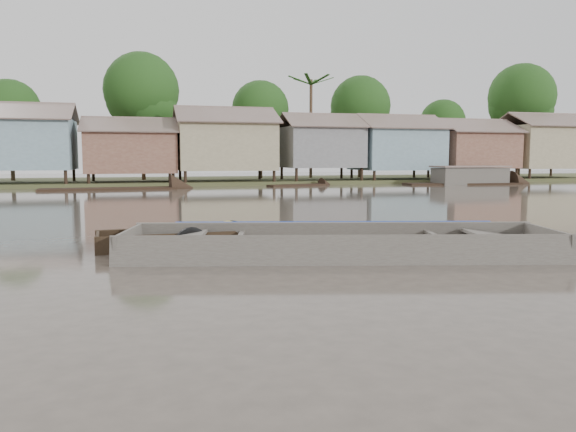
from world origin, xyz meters
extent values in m
plane|color=#484037|center=(0.00, 0.00, 0.00)|extent=(120.00, 120.00, 0.00)
cube|color=#384723|center=(0.00, 33.00, 0.00)|extent=(120.00, 12.00, 0.50)
cube|color=gray|center=(-10.50, 29.50, 2.70)|extent=(6.20, 5.20, 3.20)
cube|color=brown|center=(-10.50, 28.10, 4.75)|extent=(6.60, 3.02, 1.28)
cube|color=brown|center=(-10.50, 30.90, 4.75)|extent=(6.60, 3.02, 1.28)
cube|color=brown|center=(-3.80, 29.50, 2.20)|extent=(5.80, 4.60, 2.70)
cube|color=brown|center=(-3.80, 28.26, 4.00)|extent=(6.20, 2.67, 1.14)
cube|color=brown|center=(-3.80, 30.74, 4.00)|extent=(6.20, 2.67, 1.14)
cube|color=gray|center=(2.50, 29.50, 2.65)|extent=(6.50, 5.30, 3.30)
cube|color=brown|center=(2.50, 28.07, 4.75)|extent=(6.90, 3.08, 1.31)
cube|color=brown|center=(2.50, 30.93, 4.75)|extent=(6.90, 3.08, 1.31)
cube|color=slate|center=(9.50, 29.50, 2.60)|extent=(5.40, 4.70, 2.90)
cube|color=brown|center=(9.50, 28.23, 4.50)|extent=(5.80, 2.73, 1.17)
cube|color=brown|center=(9.50, 30.77, 4.50)|extent=(5.80, 2.73, 1.17)
cube|color=gray|center=(15.50, 29.50, 2.50)|extent=(6.00, 5.00, 3.10)
cube|color=brown|center=(15.50, 28.15, 4.50)|extent=(6.40, 2.90, 1.24)
cube|color=brown|center=(15.50, 30.85, 4.50)|extent=(6.40, 2.90, 1.24)
cube|color=brown|center=(22.00, 29.50, 2.45)|extent=(5.70, 4.90, 2.80)
cube|color=brown|center=(22.00, 28.18, 4.30)|extent=(6.10, 2.85, 1.21)
cube|color=brown|center=(22.00, 30.82, 4.30)|extent=(6.10, 2.85, 1.21)
cube|color=gray|center=(28.50, 29.50, 2.70)|extent=(6.30, 5.10, 3.40)
cube|color=brown|center=(28.50, 28.12, 4.85)|extent=(6.70, 2.96, 1.26)
cube|color=brown|center=(28.50, 30.88, 4.85)|extent=(6.70, 2.96, 1.26)
cylinder|color=#473323|center=(-12.00, 34.00, 2.45)|extent=(0.28, 0.28, 4.90)
sphere|color=#193B12|center=(-12.00, 34.00, 5.25)|extent=(4.20, 4.20, 4.20)
cylinder|color=#473323|center=(-3.00, 33.00, 3.15)|extent=(0.28, 0.28, 6.30)
sphere|color=#193B12|center=(-3.00, 33.00, 6.75)|extent=(5.40, 5.40, 5.40)
cylinder|color=#473323|center=(6.00, 34.00, 2.62)|extent=(0.28, 0.28, 5.25)
sphere|color=#193B12|center=(6.00, 34.00, 5.62)|extent=(4.50, 4.50, 4.50)
cylinder|color=#473323|center=(14.00, 33.00, 2.80)|extent=(0.28, 0.28, 5.60)
sphere|color=#193B12|center=(14.00, 33.00, 6.00)|extent=(4.80, 4.80, 4.80)
cylinder|color=#473323|center=(22.00, 34.00, 2.27)|extent=(0.28, 0.28, 4.55)
sphere|color=#193B12|center=(22.00, 34.00, 4.88)|extent=(3.90, 3.90, 3.90)
cylinder|color=#473323|center=(29.00, 33.00, 3.32)|extent=(0.28, 0.28, 6.65)
sphere|color=#193B12|center=(29.00, 33.00, 7.12)|extent=(5.70, 5.70, 5.70)
cylinder|color=#473323|center=(10.00, 33.50, 4.00)|extent=(0.24, 0.24, 8.00)
cube|color=black|center=(-1.68, 2.43, -0.08)|extent=(5.13, 1.25, 0.08)
cube|color=black|center=(-1.71, 2.98, 0.12)|extent=(5.20, 0.42, 0.48)
cube|color=black|center=(-1.65, 1.87, 0.12)|extent=(5.20, 0.42, 0.48)
cube|color=black|center=(0.86, 2.56, 0.12)|extent=(0.12, 1.13, 0.46)
cube|color=black|center=(0.42, 2.54, 0.18)|extent=(0.94, 1.02, 0.18)
cube|color=black|center=(-4.22, 2.29, 0.12)|extent=(0.12, 1.13, 0.46)
cube|color=black|center=(-3.78, 2.31, 0.18)|extent=(0.94, 1.02, 0.18)
cube|color=black|center=(-2.89, 2.36, 0.22)|extent=(0.16, 1.09, 0.05)
cube|color=black|center=(-0.46, 2.49, 0.22)|extent=(0.16, 1.09, 0.05)
ellipsoid|color=gold|center=(-0.78, 2.15, 0.15)|extent=(0.36, 0.26, 0.21)
ellipsoid|color=gold|center=(-1.90, 2.53, 0.29)|extent=(0.38, 0.27, 0.23)
ellipsoid|color=gold|center=(-1.51, 2.27, 0.27)|extent=(0.37, 0.27, 0.22)
ellipsoid|color=gold|center=(-0.98, 2.33, 0.24)|extent=(0.40, 0.29, 0.24)
ellipsoid|color=gold|center=(-1.46, 2.75, 0.21)|extent=(0.37, 0.27, 0.22)
ellipsoid|color=gold|center=(-1.43, 2.78, 0.20)|extent=(0.36, 0.26, 0.21)
ellipsoid|color=gold|center=(-2.15, 2.45, 0.31)|extent=(0.43, 0.31, 0.26)
ellipsoid|color=gold|center=(-1.83, 2.65, 0.25)|extent=(0.35, 0.25, 0.21)
ellipsoid|color=gold|center=(-0.95, 2.66, 0.23)|extent=(0.42, 0.30, 0.25)
ellipsoid|color=gold|center=(-1.76, 2.28, 0.36)|extent=(0.41, 0.29, 0.24)
ellipsoid|color=gold|center=(-1.10, 2.71, 0.19)|extent=(0.37, 0.27, 0.22)
ellipsoid|color=gold|center=(-2.53, 2.33, 0.13)|extent=(0.33, 0.24, 0.20)
ellipsoid|color=gold|center=(-1.57, 2.12, 0.18)|extent=(0.35, 0.25, 0.21)
ellipsoid|color=gold|center=(-2.26, 2.21, 0.21)|extent=(0.38, 0.28, 0.23)
ellipsoid|color=gold|center=(-2.28, 2.12, 0.15)|extent=(0.42, 0.30, 0.25)
ellipsoid|color=gold|center=(-2.27, 2.45, 0.28)|extent=(0.37, 0.27, 0.22)
ellipsoid|color=gold|center=(-2.53, 2.50, 0.19)|extent=(0.39, 0.28, 0.23)
ellipsoid|color=gold|center=(-1.87, 2.34, 0.31)|extent=(0.40, 0.29, 0.24)
ellipsoid|color=gold|center=(-1.84, 2.60, 0.28)|extent=(0.38, 0.28, 0.23)
ellipsoid|color=gold|center=(-2.47, 2.08, 0.11)|extent=(0.34, 0.25, 0.20)
ellipsoid|color=gold|center=(-1.25, 2.30, 0.34)|extent=(0.34, 0.24, 0.20)
ellipsoid|color=gold|center=(-1.65, 2.51, 0.37)|extent=(0.33, 0.24, 0.20)
ellipsoid|color=gold|center=(-1.73, 2.54, 0.31)|extent=(0.41, 0.29, 0.24)
ellipsoid|color=gold|center=(-2.45, 2.35, 0.21)|extent=(0.43, 0.31, 0.26)
ellipsoid|color=gold|center=(-1.92, 2.46, 0.39)|extent=(0.41, 0.29, 0.24)
ellipsoid|color=gold|center=(-1.61, 2.33, 0.31)|extent=(0.39, 0.28, 0.23)
ellipsoid|color=gold|center=(-2.32, 2.12, 0.17)|extent=(0.42, 0.31, 0.25)
ellipsoid|color=gold|center=(-2.35, 2.21, 0.21)|extent=(0.43, 0.31, 0.26)
ellipsoid|color=gold|center=(-1.34, 2.39, 0.32)|extent=(0.40, 0.28, 0.23)
ellipsoid|color=gold|center=(-1.99, 2.16, 0.27)|extent=(0.33, 0.24, 0.20)
ellipsoid|color=gold|center=(-1.95, 2.68, 0.28)|extent=(0.34, 0.25, 0.20)
ellipsoid|color=gold|center=(-1.53, 2.40, 0.39)|extent=(0.44, 0.32, 0.26)
cylinder|color=#3F6626|center=(-2.14, 2.40, 0.39)|extent=(0.04, 0.04, 0.17)
cylinder|color=#3F6626|center=(-1.49, 2.44, 0.39)|extent=(0.04, 0.04, 0.17)
cylinder|color=#3F6626|center=(-1.03, 2.46, 0.39)|extent=(0.04, 0.04, 0.17)
torus|color=black|center=(-1.34, 3.07, 0.14)|extent=(0.64, 0.20, 0.63)
torus|color=black|center=(-2.38, 1.76, 0.14)|extent=(0.72, 0.20, 0.71)
cube|color=#49443D|center=(0.35, 0.50, -0.08)|extent=(8.28, 3.59, 0.08)
cube|color=#49443D|center=(0.58, 1.46, 0.21)|extent=(8.08, 2.11, 0.66)
cube|color=#49443D|center=(0.12, -0.46, 0.21)|extent=(8.08, 2.11, 0.66)
cube|color=#49443D|center=(4.28, -0.45, 0.21)|extent=(0.53, 1.98, 0.63)
cube|color=#49443D|center=(3.60, -0.28, 0.29)|extent=(1.77, 2.02, 0.26)
cube|color=#49443D|center=(-3.59, 1.45, 0.21)|extent=(0.53, 1.98, 0.63)
cube|color=#49443D|center=(-2.90, 1.28, 0.29)|extent=(1.77, 2.02, 0.26)
cube|color=#49443D|center=(-1.53, 0.95, 0.34)|extent=(0.55, 1.91, 0.05)
cube|color=#49443D|center=(2.23, 0.05, 0.34)|extent=(0.55, 1.91, 0.05)
cube|color=#665E54|center=(0.35, 0.50, -0.03)|extent=(6.36, 2.98, 0.02)
cube|color=navy|center=(0.60, 1.53, 0.46)|extent=(6.52, 1.66, 0.16)
torus|color=olive|center=(1.94, -0.22, 0.00)|extent=(0.46, 0.46, 0.07)
torus|color=olive|center=(1.94, -0.22, 0.05)|extent=(0.37, 0.37, 0.07)
cube|color=black|center=(-5.06, 24.53, -0.05)|extent=(7.74, 2.11, 0.35)
cube|color=black|center=(6.72, 25.85, -0.05)|extent=(4.27, 2.08, 0.35)
cube|color=black|center=(18.34, 24.88, -0.05)|extent=(8.25, 2.48, 0.35)
cube|color=black|center=(19.00, 25.00, 0.55)|extent=(5.00, 2.00, 1.20)
camera|label=1|loc=(-3.39, -9.62, 1.90)|focal=35.00mm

